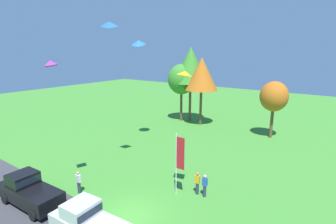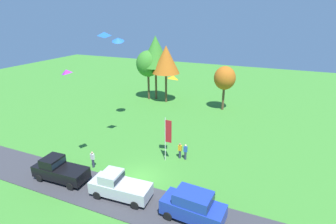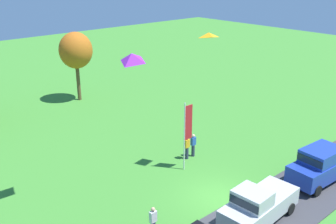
# 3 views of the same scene
# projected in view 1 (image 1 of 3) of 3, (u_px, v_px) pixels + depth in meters

# --- Properties ---
(ground_plane) EXTENTS (120.00, 120.00, 0.00)m
(ground_plane) POSITION_uv_depth(u_px,v_px,m) (130.00, 217.00, 16.72)
(ground_plane) COLOR #3D842D
(car_pickup_far_end) EXTENTS (5.08, 2.22, 2.14)m
(car_pickup_far_end) POSITION_uv_depth(u_px,v_px,m) (29.00, 190.00, 17.74)
(car_pickup_far_end) COLOR black
(car_pickup_far_end) RESTS_ON ground
(car_pickup_by_flagpole) EXTENTS (5.10, 2.27, 2.14)m
(car_pickup_by_flagpole) POSITION_uv_depth(u_px,v_px,m) (89.00, 224.00, 14.32)
(car_pickup_by_flagpole) COLOR #B7B7BC
(car_pickup_by_flagpole) RESTS_ON ground
(person_beside_suv) EXTENTS (0.36, 0.24, 1.71)m
(person_beside_suv) POSITION_uv_depth(u_px,v_px,m) (205.00, 185.00, 18.82)
(person_beside_suv) COLOR #2D334C
(person_beside_suv) RESTS_ON ground
(person_watching_sky) EXTENTS (0.36, 0.24, 1.71)m
(person_watching_sky) POSITION_uv_depth(u_px,v_px,m) (197.00, 183.00, 19.18)
(person_watching_sky) COLOR #2D334C
(person_watching_sky) RESTS_ON ground
(person_on_lawn) EXTENTS (0.36, 0.24, 1.71)m
(person_on_lawn) POSITION_uv_depth(u_px,v_px,m) (79.00, 182.00, 19.31)
(person_on_lawn) COLOR #2D334C
(person_on_lawn) RESTS_ON ground
(tree_right_of_center) EXTENTS (4.01, 4.01, 8.47)m
(tree_right_of_center) POSITION_uv_depth(u_px,v_px,m) (181.00, 79.00, 38.30)
(tree_right_of_center) COLOR brown
(tree_right_of_center) RESTS_ON ground
(tree_left_of_center) EXTENTS (5.15, 5.15, 10.87)m
(tree_left_of_center) POSITION_uv_depth(u_px,v_px,m) (191.00, 65.00, 37.73)
(tree_left_of_center) COLOR brown
(tree_left_of_center) RESTS_ON ground
(tree_far_left) EXTENTS (4.49, 4.49, 9.48)m
(tree_far_left) POSITION_uv_depth(u_px,v_px,m) (202.00, 74.00, 35.91)
(tree_far_left) COLOR brown
(tree_far_left) RESTS_ON ground
(tree_far_right) EXTENTS (3.25, 3.25, 6.87)m
(tree_far_right) POSITION_uv_depth(u_px,v_px,m) (274.00, 97.00, 30.84)
(tree_far_right) COLOR brown
(tree_far_right) RESTS_ON ground
(flag_banner) EXTENTS (0.71, 0.08, 4.73)m
(flag_banner) POSITION_uv_depth(u_px,v_px,m) (179.00, 157.00, 18.47)
(flag_banner) COLOR silver
(flag_banner) RESTS_ON ground
(kite_diamond_mid_center) EXTENTS (1.07, 1.09, 0.53)m
(kite_diamond_mid_center) POSITION_uv_depth(u_px,v_px,m) (50.00, 63.00, 17.71)
(kite_diamond_mid_center) COLOR purple
(kite_diamond_topmost) EXTENTS (1.30, 1.26, 0.62)m
(kite_diamond_topmost) POSITION_uv_depth(u_px,v_px,m) (109.00, 24.00, 20.30)
(kite_diamond_topmost) COLOR blue
(kite_diamond_high_left) EXTENTS (1.27, 1.23, 0.47)m
(kite_diamond_high_left) POSITION_uv_depth(u_px,v_px,m) (185.00, 73.00, 16.00)
(kite_diamond_high_left) COLOR orange
(kite_delta_near_flag) EXTENTS (2.02, 2.05, 0.91)m
(kite_delta_near_flag) POSITION_uv_depth(u_px,v_px,m) (138.00, 42.00, 27.38)
(kite_delta_near_flag) COLOR blue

